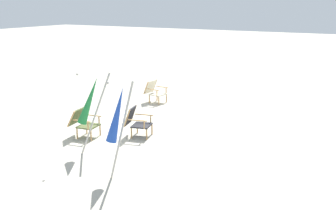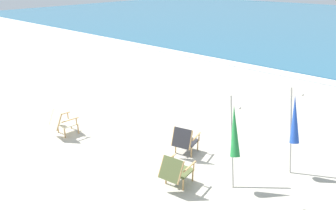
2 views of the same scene
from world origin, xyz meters
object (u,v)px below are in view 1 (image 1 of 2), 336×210
(beach_chair_back_right, at_px, (136,121))
(umbrella_furled_blue, at_px, (117,115))
(umbrella_furled_green, at_px, (90,101))
(beach_chair_front_right, at_px, (154,91))
(beach_chair_back_left, at_px, (83,122))

(beach_chair_back_right, height_order, umbrella_furled_blue, umbrella_furled_blue)
(umbrella_furled_green, bearing_deg, beach_chair_front_right, -165.84)
(beach_chair_back_left, bearing_deg, umbrella_furled_blue, 55.63)
(umbrella_furled_blue, relative_size, umbrella_furled_green, 1.04)
(beach_chair_back_right, xyz_separation_m, umbrella_furled_blue, (2.38, 1.14, 0.92))
(beach_chair_back_right, distance_m, umbrella_furled_blue, 2.79)
(beach_chair_back_right, xyz_separation_m, umbrella_furled_green, (1.59, -0.25, 0.87))
(beach_chair_back_left, bearing_deg, umbrella_furled_green, 49.97)
(beach_chair_front_right, distance_m, umbrella_furled_blue, 6.50)
(beach_chair_back_left, height_order, umbrella_furled_green, umbrella_furled_green)
(beach_chair_front_right, bearing_deg, umbrella_furled_green, 14.16)
(beach_chair_back_right, height_order, beach_chair_front_right, beach_chair_back_right)
(beach_chair_front_right, bearing_deg, umbrella_furled_blue, 24.44)
(beach_chair_back_left, bearing_deg, beach_chair_back_right, 120.73)
(beach_chair_back_right, relative_size, beach_chair_front_right, 1.01)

